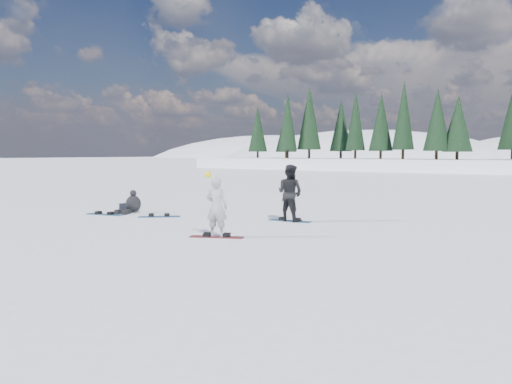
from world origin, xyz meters
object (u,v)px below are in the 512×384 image
snowboard_loose_c (105,215)px  snowboard_loose_a (159,217)px  seated_rider (132,204)px  snowboarder_woman (217,207)px  gear_bag (126,207)px  snowboarder_man (290,193)px

snowboard_loose_c → snowboard_loose_a: bearing=4.8°
seated_rider → snowboard_loose_c: seated_rider is taller
snowboarder_woman → gear_bag: size_ratio=4.06×
snowboarder_man → snowboard_loose_a: size_ratio=1.29×
gear_bag → snowboard_loose_c: bearing=-74.0°
snowboarder_woman → snowboard_loose_c: bearing=-28.3°
snowboarder_man → gear_bag: snowboarder_man is taller
snowboarder_man → snowboard_loose_a: bearing=24.6°
snowboarder_woman → seated_rider: 6.82m
seated_rider → snowboarder_man: bearing=-4.5°
snowboarder_man → snowboard_loose_c: bearing=23.7°
snowboard_loose_a → snowboarder_woman: bearing=-68.0°
snowboarder_man → snowboard_loose_c: 7.12m
snowboarder_woman → snowboarder_man: size_ratio=0.95×
snowboard_loose_a → snowboard_loose_c: 2.26m
snowboarder_man → gear_bag: size_ratio=4.29×
snowboarder_man → snowboarder_woman: bearing=93.7°
seated_rider → gear_bag: (-0.70, 0.26, -0.19)m
snowboarder_man → snowboard_loose_c: snowboarder_man is taller
seated_rider → snowboard_loose_a: seated_rider is taller
snowboarder_woman → seated_rider: size_ratio=1.62×
gear_bag → snowboard_loose_c: (0.38, -1.32, -0.14)m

